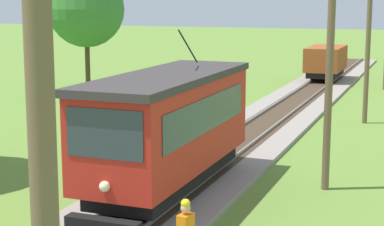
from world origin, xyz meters
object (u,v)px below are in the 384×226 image
(utility_pole_mid, at_px, (368,48))
(freight_car, at_px, (326,61))
(red_tram, at_px, (169,127))
(tree_right_near, at_px, (86,9))
(utility_pole_near_tram, at_px, (329,70))

(utility_pole_mid, bearing_deg, freight_car, 106.16)
(red_tram, bearing_deg, tree_right_near, 126.37)
(freight_car, relative_size, utility_pole_near_tram, 0.69)
(utility_pole_near_tram, distance_m, tree_right_near, 24.47)
(utility_pole_mid, relative_size, tree_right_near, 0.91)
(freight_car, xyz_separation_m, tree_right_near, (-13.81, -10.59, 3.85))
(utility_pole_mid, bearing_deg, utility_pole_near_tram, -90.00)
(freight_car, height_order, tree_right_near, tree_right_near)
(tree_right_near, bearing_deg, utility_pole_mid, -14.05)
(utility_pole_near_tram, bearing_deg, freight_car, 99.28)
(red_tram, bearing_deg, freight_car, 90.01)
(red_tram, relative_size, tree_right_near, 1.08)
(red_tram, distance_m, utility_pole_near_tram, 5.31)
(utility_pole_near_tram, height_order, tree_right_near, tree_right_near)
(freight_car, distance_m, utility_pole_mid, 15.91)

